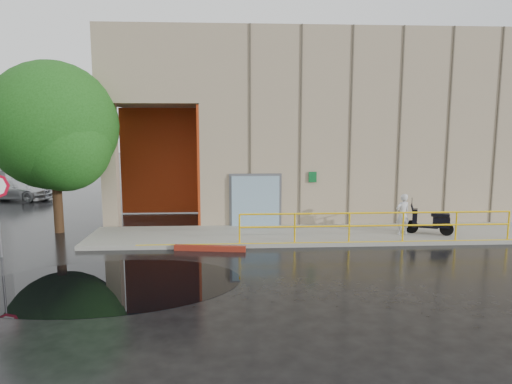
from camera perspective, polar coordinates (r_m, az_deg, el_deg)
ground at (r=12.78m, az=0.53°, el=-10.59°), size 120.00×120.00×0.00m
sidewalk at (r=17.72m, az=12.61°, el=-5.17°), size 20.00×3.00×0.15m
building at (r=23.79m, az=11.22°, el=8.29°), size 20.00×10.17×8.00m
guardrail at (r=16.40m, az=14.80°, el=-4.16°), size 9.56×0.06×1.03m
person at (r=17.65m, az=17.86°, el=-2.66°), size 0.63×0.50×1.51m
scooter at (r=17.98m, az=20.95°, el=-2.63°), size 1.73×1.13×1.31m
red_curb at (r=15.38m, az=-5.79°, el=-7.01°), size 2.40×0.52×0.18m
puddle at (r=12.83m, az=-18.14°, el=-10.92°), size 7.48×5.06×0.01m
car_c at (r=29.05m, az=-27.90°, el=0.35°), size 4.49×2.57×1.23m
tree_near at (r=18.89m, az=-23.74°, el=7.01°), size 4.85×4.85×6.56m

